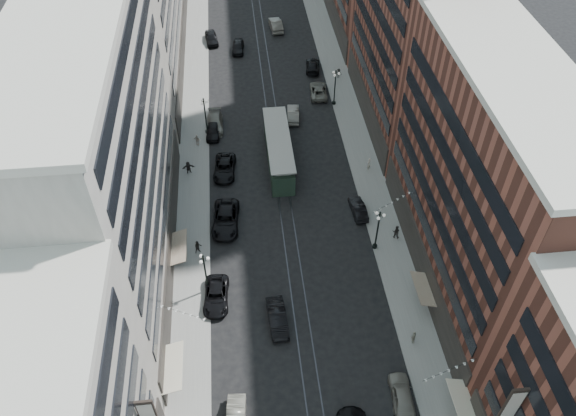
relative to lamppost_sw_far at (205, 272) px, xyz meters
name	(u,v)px	position (x,y,z in m)	size (l,w,h in m)	color
ground	(271,108)	(9.20, 32.00, -3.10)	(220.00, 220.00, 0.00)	black
sidewalk_west	(196,75)	(-1.80, 42.00, -3.02)	(4.00, 180.00, 0.15)	gray
sidewalk_east	(335,68)	(20.20, 42.00, -3.02)	(4.00, 180.00, 0.15)	gray
rail_west	(261,72)	(8.50, 42.00, -3.09)	(0.12, 180.00, 0.02)	#2D2D33
rail_east	(270,72)	(9.90, 42.00, -3.09)	(0.12, 180.00, 0.02)	#2D2D33
building_west_mid	(107,161)	(-7.80, 5.00, 10.90)	(8.00, 36.00, 28.00)	#AAA497
building_east_mid	(481,188)	(26.20, 0.00, 8.90)	(8.00, 30.00, 24.00)	brown
lamppost_sw_far	(205,272)	(0.00, 0.00, 0.00)	(1.03, 1.14, 5.52)	black
lamppost_sw_mid	(205,115)	(0.00, 27.00, 0.00)	(1.03, 1.14, 5.52)	black
lamppost_se_far	(378,229)	(18.40, 4.00, 0.00)	(1.03, 1.14, 5.52)	black
lamppost_se_mid	(335,86)	(18.40, 32.00, 0.00)	(1.03, 1.14, 5.52)	black
streetcar	(279,151)	(9.20, 19.98, -1.36)	(3.02, 13.63, 3.77)	#253A2B
car_2	(216,296)	(0.84, -1.29, -2.36)	(2.44, 5.29, 1.47)	black
car_4	(402,395)	(16.92, -13.70, -2.32)	(1.83, 4.55, 1.55)	gray
car_5	(277,318)	(6.77, -4.65, -2.29)	(1.71, 4.91, 1.62)	black
pedestrian_2	(198,247)	(-1.00, 5.31, -2.10)	(0.82, 0.45, 1.68)	black
pedestrian_4	(414,337)	(19.43, -8.21, -2.16)	(0.92, 0.42, 1.57)	gray
car_7	(225,168)	(2.19, 18.48, -2.32)	(2.58, 5.60, 1.56)	black
car_8	(215,123)	(1.09, 28.16, -2.31)	(2.19, 5.40, 1.57)	#67655B
car_9	(211,38)	(0.80, 52.34, -2.27)	(1.96, 4.86, 1.66)	black
car_10	(358,209)	(17.60, 9.60, -2.40)	(1.47, 4.21, 1.39)	black
car_11	(319,90)	(16.53, 34.78, -2.36)	(2.44, 5.29, 1.47)	slate
car_12	(313,66)	(16.61, 41.89, -2.36)	(2.07, 5.10, 1.48)	black
car_13	(238,47)	(5.15, 48.94, -2.31)	(1.85, 4.61, 1.57)	black
car_14	(276,25)	(12.03, 55.81, -2.20)	(1.89, 5.43, 1.79)	#636158
pedestrian_5	(188,167)	(-2.35, 18.85, -2.11)	(1.55, 0.45, 1.67)	black
pedestrian_6	(197,140)	(-1.29, 24.32, -2.11)	(0.98, 0.44, 1.67)	#C0AF9F
pedestrian_7	(396,232)	(21.01, 5.25, -2.07)	(0.85, 0.47, 1.75)	black
pedestrian_8	(369,164)	(20.38, 17.08, -2.07)	(0.64, 0.42, 1.75)	beige
pedestrian_9	(339,73)	(20.25, 38.95, -2.19)	(0.98, 0.40, 1.52)	black
car_extra_0	(226,219)	(2.09, 9.32, -2.21)	(2.94, 6.39, 1.77)	black
car_extra_1	(213,130)	(0.80, 26.53, -2.33)	(1.81, 4.50, 1.53)	black
car_extra_2	(293,114)	(12.10, 29.19, -2.33)	(1.63, 4.67, 1.54)	slate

